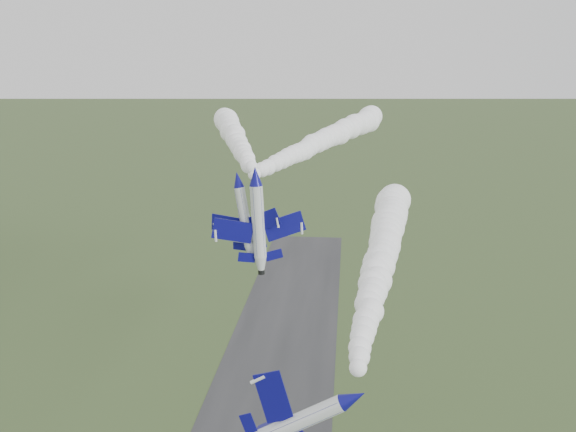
% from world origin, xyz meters
% --- Properties ---
extents(jet_lead, '(6.01, 13.87, 9.96)m').
position_xyz_m(jet_lead, '(14.71, -7.28, 32.28)').
color(jet_lead, silver).
extents(smoke_trail_jet_lead, '(10.30, 64.35, 5.98)m').
position_xyz_m(smoke_trail_jet_lead, '(18.53, 27.75, 34.36)').
color(smoke_trail_jet_lead, white).
extents(jet_pair_left, '(9.96, 11.75, 3.27)m').
position_xyz_m(jet_pair_left, '(-0.45, 20.73, 46.81)').
color(jet_pair_left, silver).
extents(smoke_trail_jet_pair_left, '(25.36, 69.59, 5.07)m').
position_xyz_m(smoke_trail_jet_pair_left, '(10.09, 57.60, 47.80)').
color(smoke_trail_jet_pair_left, white).
extents(jet_pair_right, '(12.17, 14.24, 3.57)m').
position_xyz_m(jet_pair_right, '(2.09, 19.52, 47.52)').
color(jet_pair_right, silver).
extents(smoke_trail_jet_pair_right, '(20.00, 62.71, 4.83)m').
position_xyz_m(smoke_trail_jet_pair_right, '(-6.70, 54.11, 48.25)').
color(smoke_trail_jet_pair_right, white).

